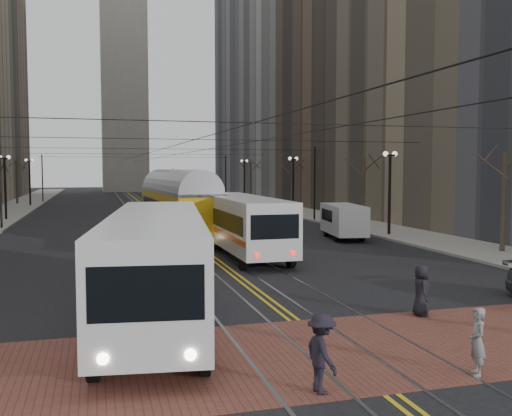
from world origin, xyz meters
TOP-DOWN VIEW (x-y plane):
  - ground at (0.00, 0.00)m, footprint 260.00×260.00m
  - sidewalk_left at (-15.00, 45.00)m, footprint 5.00×140.00m
  - sidewalk_right at (15.00, 45.00)m, footprint 5.00×140.00m
  - crosswalk_band at (0.00, -4.00)m, footprint 25.00×6.00m
  - streetcar_rails at (0.00, 45.00)m, footprint 4.80×130.00m
  - centre_lines at (0.00, 45.00)m, footprint 0.42×130.00m
  - building_right_mid at (25.50, 46.00)m, footprint 16.00×20.00m
  - building_right_midfar at (27.50, 66.00)m, footprint 20.00×20.00m
  - building_right_far at (25.50, 86.00)m, footprint 16.00×20.00m
  - clock_tower at (0.00, 102.00)m, footprint 12.00×12.00m
  - lamp_posts at (-0.00, 28.75)m, footprint 27.60×57.20m
  - street_trees at (0.00, 35.25)m, footprint 31.68×53.28m
  - trolley_wires at (0.00, 34.83)m, footprint 25.96×120.00m
  - transit_bus at (-4.05, 0.65)m, footprint 4.43×13.37m
  - streetcar at (-0.50, 21.40)m, footprint 3.60×15.19m
  - rear_bus at (1.80, 12.74)m, footprint 2.64×12.11m
  - cargo_van at (10.00, 17.40)m, footprint 2.77×5.41m
  - sedan_grey at (8.04, 26.39)m, footprint 2.31×4.44m
  - sedan_silver at (5.96, 31.62)m, footprint 1.96×4.94m
  - pedestrian_a at (4.10, -1.50)m, footprint 0.73×0.91m
  - pedestrian_b at (2.44, -6.50)m, footprint 0.54×0.66m
  - pedestrian_d at (-1.36, -6.50)m, footprint 0.72×1.14m

SIDE VIEW (x-z plane):
  - ground at x=0.00m, z-range 0.00..0.00m
  - streetcar_rails at x=0.00m, z-range 0.00..0.01m
  - crosswalk_band at x=0.00m, z-range 0.00..0.01m
  - centre_lines at x=0.00m, z-range 0.01..0.01m
  - sidewalk_left at x=-15.00m, z-range 0.00..0.15m
  - sidewalk_right at x=15.00m, z-range 0.00..0.15m
  - sedan_grey at x=8.04m, z-range 0.00..1.44m
  - pedestrian_b at x=2.44m, z-range 0.01..1.56m
  - sedan_silver at x=5.96m, z-range 0.00..1.60m
  - pedestrian_a at x=4.10m, z-range 0.01..1.64m
  - pedestrian_d at x=-1.36m, z-range 0.01..1.70m
  - cargo_van at x=10.00m, z-range 0.00..2.28m
  - rear_bus at x=1.80m, z-range 0.00..3.16m
  - transit_bus at x=-4.05m, z-range 0.00..3.28m
  - streetcar at x=-0.50m, z-range 0.00..3.55m
  - street_trees at x=0.00m, z-range 0.00..5.60m
  - lamp_posts at x=0.00m, z-range 0.00..5.60m
  - trolley_wires at x=0.00m, z-range 0.47..7.07m
  - building_right_mid at x=25.50m, z-range 0.00..34.00m
  - building_right_far at x=25.50m, z-range 0.00..40.00m
  - building_right_midfar at x=27.50m, z-range 0.00..52.00m
  - clock_tower at x=0.00m, z-range 2.96..68.96m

